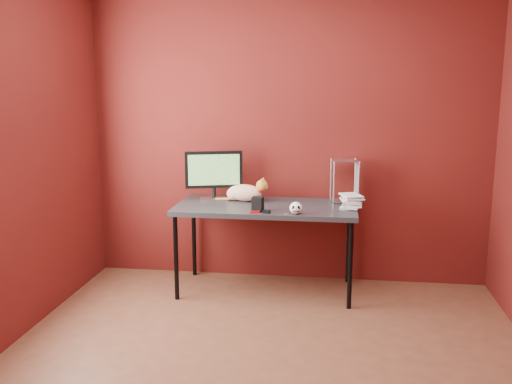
# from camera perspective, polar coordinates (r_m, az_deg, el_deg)

# --- Properties ---
(room) EXTENTS (3.52, 3.52, 2.61)m
(room) POSITION_cam_1_polar(r_m,az_deg,el_deg) (3.28, 0.77, 5.26)
(room) COLOR #542D1D
(room) RESTS_ON ground
(desk) EXTENTS (1.50, 0.70, 0.75)m
(desk) POSITION_cam_1_polar(r_m,az_deg,el_deg) (4.77, 1.01, -1.91)
(desk) COLOR black
(desk) RESTS_ON ground
(monitor) EXTENTS (0.48, 0.22, 0.43)m
(monitor) POSITION_cam_1_polar(r_m,az_deg,el_deg) (4.92, -4.24, 1.91)
(monitor) COLOR #A8A8AD
(monitor) RESTS_ON desk
(cat) EXTENTS (0.46, 0.22, 0.22)m
(cat) POSITION_cam_1_polar(r_m,az_deg,el_deg) (4.90, -1.09, -0.06)
(cat) COLOR #CA6A2A
(cat) RESTS_ON desk
(skull_mug) EXTENTS (0.10, 0.10, 0.10)m
(skull_mug) POSITION_cam_1_polar(r_m,az_deg,el_deg) (4.44, 4.01, -1.61)
(skull_mug) COLOR white
(skull_mug) RESTS_ON desk
(speaker) EXTENTS (0.10, 0.10, 0.12)m
(speaker) POSITION_cam_1_polar(r_m,az_deg,el_deg) (4.53, 0.17, -1.26)
(speaker) COLOR black
(speaker) RESTS_ON desk
(book_stack) EXTENTS (0.21, 0.24, 1.20)m
(book_stack) POSITION_cam_1_polar(r_m,az_deg,el_deg) (4.63, 8.84, 5.73)
(book_stack) COLOR beige
(book_stack) RESTS_ON desk
(wire_rack) EXTENTS (0.23, 0.20, 0.36)m
(wire_rack) POSITION_cam_1_polar(r_m,az_deg,el_deg) (4.91, 8.85, 1.12)
(wire_rack) COLOR #A8A8AD
(wire_rack) RESTS_ON desk
(pocket_knife) EXTENTS (0.08, 0.04, 0.02)m
(pocket_knife) POSITION_cam_1_polar(r_m,az_deg,el_deg) (4.48, -0.12, -2.01)
(pocket_knife) COLOR #A20C0D
(pocket_knife) RESTS_ON desk
(black_gadget) EXTENTS (0.06, 0.05, 0.03)m
(black_gadget) POSITION_cam_1_polar(r_m,az_deg,el_deg) (4.47, 1.08, -1.98)
(black_gadget) COLOR black
(black_gadget) RESTS_ON desk
(washer) EXTENTS (0.04, 0.04, 0.00)m
(washer) POSITION_cam_1_polar(r_m,az_deg,el_deg) (4.45, 3.14, -2.19)
(washer) COLOR #A8A8AD
(washer) RESTS_ON desk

